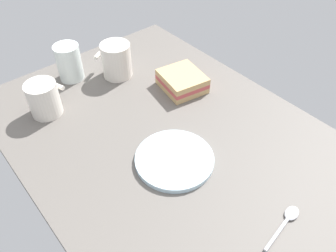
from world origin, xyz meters
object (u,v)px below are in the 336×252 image
(sandwich_main, at_px, (182,81))
(glass_of_milk, at_px, (69,64))
(coffee_mug_black, at_px, (116,60))
(spoon, at_px, (286,221))
(plate_of_food, at_px, (174,159))
(coffee_mug_milky, at_px, (44,98))

(sandwich_main, distance_m, glass_of_milk, 0.31)
(coffee_mug_black, distance_m, glass_of_milk, 0.13)
(spoon, bearing_deg, plate_of_food, 14.28)
(plate_of_food, height_order, coffee_mug_milky, coffee_mug_milky)
(glass_of_milk, distance_m, spoon, 0.67)
(coffee_mug_black, height_order, glass_of_milk, glass_of_milk)
(glass_of_milk, bearing_deg, coffee_mug_milky, 128.26)
(coffee_mug_black, xyz_separation_m, coffee_mug_milky, (-0.02, 0.23, -0.00))
(plate_of_food, relative_size, coffee_mug_milky, 1.75)
(sandwich_main, bearing_deg, coffee_mug_black, 31.16)
(plate_of_food, bearing_deg, glass_of_milk, 2.55)
(coffee_mug_milky, bearing_deg, glass_of_milk, -51.74)
(coffee_mug_black, bearing_deg, glass_of_milk, 56.37)
(plate_of_food, height_order, spoon, plate_of_food)
(plate_of_food, height_order, coffee_mug_black, coffee_mug_black)
(plate_of_food, xyz_separation_m, spoon, (-0.25, -0.06, -0.00))
(coffee_mug_black, distance_m, spoon, 0.60)
(coffee_mug_milky, height_order, glass_of_milk, glass_of_milk)
(coffee_mug_milky, distance_m, spoon, 0.61)
(sandwich_main, bearing_deg, spoon, 163.85)
(plate_of_food, distance_m, coffee_mug_black, 0.36)
(coffee_mug_milky, height_order, spoon, coffee_mug_milky)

